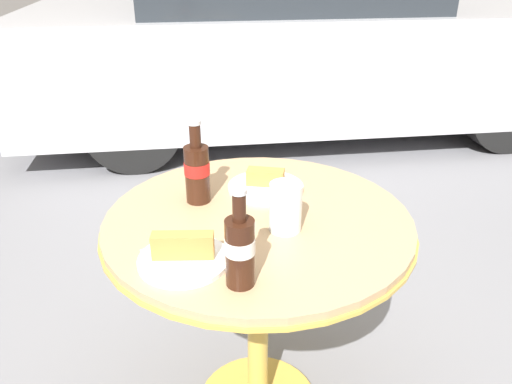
{
  "coord_description": "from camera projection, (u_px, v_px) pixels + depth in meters",
  "views": [
    {
      "loc": [
        -0.16,
        -1.12,
        1.32
      ],
      "look_at": [
        0.0,
        0.04,
        0.74
      ],
      "focal_mm": 35.0,
      "sensor_mm": 36.0,
      "label": 1
    }
  ],
  "objects": [
    {
      "name": "lunch_plate_near",
      "position": [
        184.0,
        255.0,
        1.09
      ],
      "size": [
        0.2,
        0.2,
        0.07
      ],
      "color": "white",
      "rests_on": "bistro_table"
    },
    {
      "name": "cola_bottle_left",
      "position": [
        197.0,
        170.0,
        1.33
      ],
      "size": [
        0.07,
        0.07,
        0.23
      ],
      "color": "#33190F",
      "rests_on": "bistro_table"
    },
    {
      "name": "cola_bottle_right",
      "position": [
        240.0,
        248.0,
        1.0
      ],
      "size": [
        0.06,
        0.06,
        0.22
      ],
      "color": "#33190F",
      "rests_on": "bistro_table"
    },
    {
      "name": "parked_car",
      "position": [
        299.0,
        42.0,
        3.86
      ],
      "size": [
        4.12,
        1.83,
        1.36
      ],
      "color": "#B7B7BC",
      "rests_on": "ground_plane"
    },
    {
      "name": "bistro_table",
      "position": [
        258.0,
        256.0,
        1.34
      ],
      "size": [
        0.81,
        0.81,
        0.69
      ],
      "color": "gold",
      "rests_on": "ground_plane"
    },
    {
      "name": "drinking_glass",
      "position": [
        286.0,
        209.0,
        1.21
      ],
      "size": [
        0.08,
        0.08,
        0.12
      ],
      "color": "black",
      "rests_on": "bistro_table"
    },
    {
      "name": "lunch_plate_far",
      "position": [
        266.0,
        184.0,
        1.43
      ],
      "size": [
        0.22,
        0.22,
        0.06
      ],
      "color": "white",
      "rests_on": "bistro_table"
    }
  ]
}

